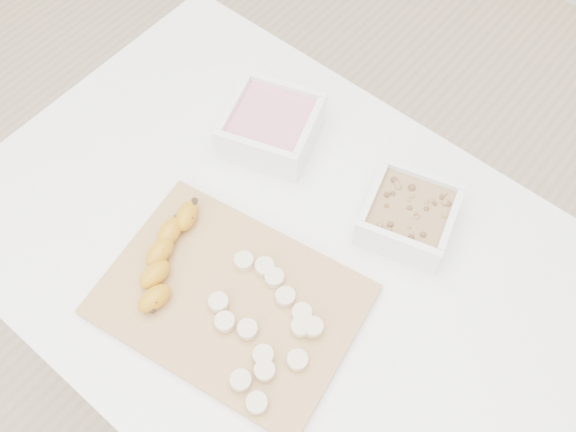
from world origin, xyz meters
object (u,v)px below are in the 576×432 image
Objects in this scene: table at (277,273)px; bowl_granola at (409,215)px; banana at (166,257)px; cutting_board at (231,300)px; bowl_yogurt at (271,125)px.

bowl_granola is at bearing 50.82° from table.
banana is (-0.24, -0.29, -0.00)m from bowl_granola.
cutting_board is 0.12m from banana.
banana reaches higher than table.
bowl_granola is 0.45× the size of cutting_board.
bowl_granola is (0.28, 0.00, -0.00)m from bowl_yogurt.
table is 5.34× the size of banana.
bowl_yogurt reaches higher than banana.
cutting_board is at bearing -60.98° from bowl_yogurt.
bowl_yogurt is 1.12× the size of bowl_granola.
cutting_board is at bearing -5.24° from banana.
bowl_granola is 0.38m from banana.
bowl_yogurt reaches higher than cutting_board.
cutting_board reaches higher than table.
table is 0.25m from bowl_granola.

